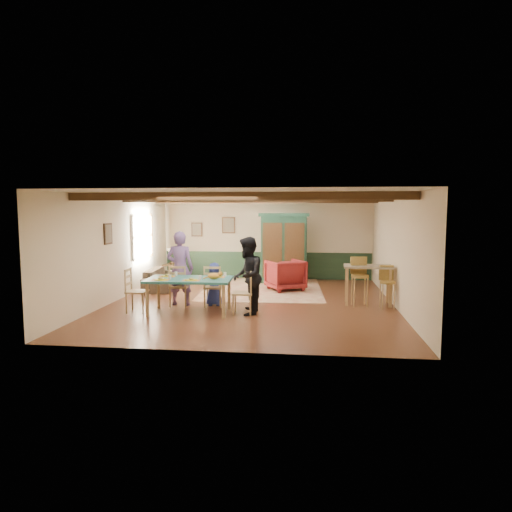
# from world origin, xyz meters

# --- Properties ---
(floor) EXTENTS (8.00, 8.00, 0.00)m
(floor) POSITION_xyz_m (0.00, 0.00, 0.00)
(floor) COLOR #4B2415
(floor) RESTS_ON ground
(wall_back) EXTENTS (7.00, 0.02, 2.70)m
(wall_back) POSITION_xyz_m (0.00, 4.00, 1.35)
(wall_back) COLOR beige
(wall_back) RESTS_ON floor
(wall_left) EXTENTS (0.02, 8.00, 2.70)m
(wall_left) POSITION_xyz_m (-3.50, 0.00, 1.35)
(wall_left) COLOR beige
(wall_left) RESTS_ON floor
(wall_right) EXTENTS (0.02, 8.00, 2.70)m
(wall_right) POSITION_xyz_m (3.50, 0.00, 1.35)
(wall_right) COLOR beige
(wall_right) RESTS_ON floor
(ceiling) EXTENTS (7.00, 8.00, 0.02)m
(ceiling) POSITION_xyz_m (0.00, 0.00, 2.70)
(ceiling) COLOR silver
(ceiling) RESTS_ON wall_back
(wainscot_back) EXTENTS (6.95, 0.03, 0.90)m
(wainscot_back) POSITION_xyz_m (0.00, 3.98, 0.45)
(wainscot_back) COLOR #1B321F
(wainscot_back) RESTS_ON floor
(ceiling_beam_front) EXTENTS (6.95, 0.16, 0.16)m
(ceiling_beam_front) POSITION_xyz_m (0.00, -2.30, 2.61)
(ceiling_beam_front) COLOR #321F0E
(ceiling_beam_front) RESTS_ON ceiling
(ceiling_beam_mid) EXTENTS (6.95, 0.16, 0.16)m
(ceiling_beam_mid) POSITION_xyz_m (0.00, 0.40, 2.61)
(ceiling_beam_mid) COLOR #321F0E
(ceiling_beam_mid) RESTS_ON ceiling
(ceiling_beam_back) EXTENTS (6.95, 0.16, 0.16)m
(ceiling_beam_back) POSITION_xyz_m (0.00, 3.00, 2.61)
(ceiling_beam_back) COLOR #321F0E
(ceiling_beam_back) RESTS_ON ceiling
(window_left) EXTENTS (0.06, 1.60, 1.30)m
(window_left) POSITION_xyz_m (-3.47, 1.70, 1.55)
(window_left) COLOR white
(window_left) RESTS_ON wall_left
(picture_left_wall) EXTENTS (0.04, 0.42, 0.52)m
(picture_left_wall) POSITION_xyz_m (-3.47, -0.60, 1.75)
(picture_left_wall) COLOR gray
(picture_left_wall) RESTS_ON wall_left
(picture_back_a) EXTENTS (0.45, 0.04, 0.55)m
(picture_back_a) POSITION_xyz_m (-1.30, 3.97, 1.80)
(picture_back_a) COLOR gray
(picture_back_a) RESTS_ON wall_back
(picture_back_b) EXTENTS (0.38, 0.04, 0.48)m
(picture_back_b) POSITION_xyz_m (-2.40, 3.97, 1.65)
(picture_back_b) COLOR gray
(picture_back_b) RESTS_ON wall_back
(dining_table) EXTENTS (1.94, 1.12, 0.79)m
(dining_table) POSITION_xyz_m (-1.26, -1.32, 0.40)
(dining_table) COLOR #1C5957
(dining_table) RESTS_ON floor
(dining_chair_far_left) EXTENTS (0.46, 0.48, 1.00)m
(dining_chair_far_left) POSITION_xyz_m (-1.70, -0.58, 0.50)
(dining_chair_far_left) COLOR tan
(dining_chair_far_left) RESTS_ON floor
(dining_chair_far_right) EXTENTS (0.46, 0.48, 1.00)m
(dining_chair_far_right) POSITION_xyz_m (-0.86, -0.55, 0.50)
(dining_chair_far_right) COLOR tan
(dining_chair_far_right) RESTS_ON floor
(dining_chair_end_left) EXTENTS (0.48, 0.46, 1.00)m
(dining_chair_end_left) POSITION_xyz_m (-2.47, -1.37, 0.50)
(dining_chair_end_left) COLOR tan
(dining_chair_end_left) RESTS_ON floor
(dining_chair_end_right) EXTENTS (0.48, 0.46, 1.00)m
(dining_chair_end_right) POSITION_xyz_m (-0.04, -1.28, 0.50)
(dining_chair_end_right) COLOR tan
(dining_chair_end_right) RESTS_ON floor
(person_man) EXTENTS (0.68, 0.46, 1.82)m
(person_man) POSITION_xyz_m (-1.71, -0.50, 0.91)
(person_man) COLOR #775795
(person_man) RESTS_ON floor
(person_woman) EXTENTS (0.69, 0.87, 1.74)m
(person_woman) POSITION_xyz_m (0.06, -1.28, 0.87)
(person_woman) COLOR black
(person_woman) RESTS_ON floor
(person_child) EXTENTS (0.53, 0.36, 1.06)m
(person_child) POSITION_xyz_m (-0.86, -0.47, 0.53)
(person_child) COLOR navy
(person_child) RESTS_ON floor
(cat) EXTENTS (0.38, 0.16, 0.19)m
(cat) POSITION_xyz_m (-0.67, -1.41, 0.89)
(cat) COLOR orange
(cat) RESTS_ON dining_table
(place_setting_near_left) EXTENTS (0.43, 0.33, 0.11)m
(place_setting_near_left) POSITION_xyz_m (-1.83, -1.61, 0.85)
(place_setting_near_left) COLOR gold
(place_setting_near_left) RESTS_ON dining_table
(place_setting_near_center) EXTENTS (0.43, 0.33, 0.11)m
(place_setting_near_center) POSITION_xyz_m (-1.14, -1.58, 0.85)
(place_setting_near_center) COLOR gold
(place_setting_near_center) RESTS_ON dining_table
(place_setting_far_left) EXTENTS (0.43, 0.33, 0.11)m
(place_setting_far_left) POSITION_xyz_m (-1.85, -1.08, 0.85)
(place_setting_far_left) COLOR gold
(place_setting_far_left) RESTS_ON dining_table
(place_setting_far_right) EXTENTS (0.43, 0.33, 0.11)m
(place_setting_far_right) POSITION_xyz_m (-0.69, -1.04, 0.85)
(place_setting_far_right) COLOR gold
(place_setting_far_right) RESTS_ON dining_table
(area_rug) EXTENTS (3.61, 4.22, 0.01)m
(area_rug) POSITION_xyz_m (0.07, 1.97, 0.01)
(area_rug) COLOR beige
(area_rug) RESTS_ON floor
(armoire) EXTENTS (1.59, 0.67, 2.22)m
(armoire) POSITION_xyz_m (0.63, 3.19, 1.11)
(armoire) COLOR #153626
(armoire) RESTS_ON floor
(armchair) EXTENTS (1.30, 1.32, 0.89)m
(armchair) POSITION_xyz_m (0.74, 1.85, 0.45)
(armchair) COLOR #561115
(armchair) RESTS_ON floor
(sofa) EXTENTS (0.95, 2.06, 0.59)m
(sofa) POSITION_xyz_m (-2.91, 1.77, 0.29)
(sofa) COLOR #403628
(sofa) RESTS_ON floor
(end_table) EXTENTS (0.51, 0.51, 0.56)m
(end_table) POSITION_xyz_m (-3.04, 3.04, 0.28)
(end_table) COLOR #321F0E
(end_table) RESTS_ON floor
(table_lamp) EXTENTS (0.31, 0.31, 0.51)m
(table_lamp) POSITION_xyz_m (-3.04, 3.04, 0.82)
(table_lamp) COLOR beige
(table_lamp) RESTS_ON end_table
(counter_table) EXTENTS (1.20, 0.74, 0.97)m
(counter_table) POSITION_xyz_m (2.87, 0.09, 0.49)
(counter_table) COLOR #BEB294
(counter_table) RESTS_ON floor
(bar_stool_left) EXTENTS (0.46, 0.50, 1.19)m
(bar_stool_left) POSITION_xyz_m (2.66, -0.09, 0.59)
(bar_stool_left) COLOR #AB8B42
(bar_stool_left) RESTS_ON floor
(bar_stool_right) EXTENTS (0.38, 0.42, 1.02)m
(bar_stool_right) POSITION_xyz_m (3.27, -0.32, 0.51)
(bar_stool_right) COLOR #AB8B42
(bar_stool_right) RESTS_ON floor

